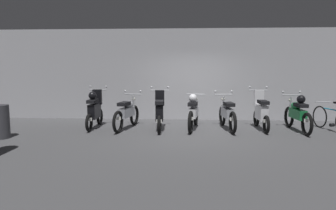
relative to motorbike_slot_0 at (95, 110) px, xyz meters
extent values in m
plane|color=#4C4C4F|center=(3.05, -0.41, -0.57)|extent=(80.00, 80.00, 0.00)
cube|color=#ADADB2|center=(3.05, 1.85, 1.04)|extent=(16.00, 0.30, 3.22)
torus|color=black|center=(0.00, 0.55, -0.30)|extent=(0.09, 0.53, 0.53)
torus|color=black|center=(0.00, -0.60, -0.30)|extent=(0.09, 0.53, 0.53)
cube|color=black|center=(0.00, -0.02, -0.03)|extent=(0.22, 0.74, 0.44)
cube|color=black|center=(0.00, 0.32, 0.37)|extent=(0.28, 0.12, 0.48)
cube|color=black|center=(0.00, -0.19, 0.29)|extent=(0.24, 0.52, 0.10)
cylinder|color=#B7BABF|center=(0.00, 0.46, 0.59)|extent=(0.56, 0.04, 0.04)
sphere|color=#B7BABF|center=(-0.26, 0.46, 0.69)|extent=(0.07, 0.07, 0.07)
sphere|color=#B7BABF|center=(0.26, 0.46, 0.69)|extent=(0.07, 0.07, 0.07)
cylinder|color=#B7BABF|center=(0.00, 0.50, 0.12)|extent=(0.06, 0.15, 0.85)
sphere|color=silver|center=(0.00, 0.50, 0.44)|extent=(0.12, 0.12, 0.12)
cube|color=white|center=(0.00, -0.58, -0.20)|extent=(0.16, 0.01, 0.10)
sphere|color=black|center=(0.00, -0.19, 0.46)|extent=(0.24, 0.24, 0.24)
torus|color=black|center=(1.14, 0.53, -0.24)|extent=(0.22, 0.65, 0.65)
torus|color=black|center=(0.89, -0.74, -0.24)|extent=(0.22, 0.65, 0.65)
cube|color=#9EA0A8|center=(1.02, -0.10, -0.05)|extent=(0.38, 0.86, 0.28)
ellipsoid|color=#9EA0A8|center=(1.05, 0.05, 0.17)|extent=(0.34, 0.48, 0.22)
cube|color=black|center=(0.98, -0.28, 0.23)|extent=(0.34, 0.56, 0.10)
cylinder|color=#B7BABF|center=(1.12, 0.43, 0.45)|extent=(0.56, 0.15, 0.04)
sphere|color=#B7BABF|center=(0.87, 0.48, 0.55)|extent=(0.07, 0.07, 0.07)
sphere|color=#B7BABF|center=(1.38, 0.38, 0.55)|extent=(0.07, 0.07, 0.07)
cylinder|color=#B7BABF|center=(1.13, 0.48, 0.08)|extent=(0.09, 0.17, 0.65)
sphere|color=silver|center=(1.13, 0.48, 0.30)|extent=(0.12, 0.12, 0.12)
cube|color=white|center=(0.89, -0.72, -0.14)|extent=(0.16, 0.04, 0.10)
torus|color=black|center=(2.00, 0.36, -0.30)|extent=(0.12, 0.53, 0.53)
torus|color=black|center=(2.07, -0.78, -0.30)|extent=(0.12, 0.53, 0.53)
cube|color=black|center=(2.03, -0.21, -0.03)|extent=(0.27, 0.75, 0.44)
cube|color=black|center=(2.01, 0.13, 0.37)|extent=(0.29, 0.14, 0.48)
cube|color=black|center=(2.04, -0.37, 0.29)|extent=(0.27, 0.53, 0.10)
cylinder|color=#B7BABF|center=(2.00, 0.27, 0.59)|extent=(0.56, 0.07, 0.04)
sphere|color=#B7BABF|center=(1.74, 0.26, 0.69)|extent=(0.07, 0.07, 0.07)
sphere|color=#B7BABF|center=(2.26, 0.29, 0.69)|extent=(0.07, 0.07, 0.07)
cylinder|color=#B7BABF|center=(2.00, 0.32, 0.12)|extent=(0.07, 0.15, 0.85)
sphere|color=silver|center=(2.00, 0.32, 0.44)|extent=(0.12, 0.12, 0.12)
cube|color=white|center=(2.07, -0.76, -0.20)|extent=(0.16, 0.02, 0.10)
torus|color=black|center=(3.14, 0.64, -0.24)|extent=(0.18, 0.66, 0.65)
torus|color=black|center=(2.95, -0.65, -0.24)|extent=(0.18, 0.66, 0.65)
cube|color=silver|center=(3.05, -0.01, -0.05)|extent=(0.34, 0.86, 0.28)
ellipsoid|color=silver|center=(3.07, 0.15, 0.17)|extent=(0.32, 0.47, 0.22)
cube|color=black|center=(3.02, -0.19, 0.23)|extent=(0.31, 0.55, 0.10)
cylinder|color=#B7BABF|center=(3.13, 0.53, 0.45)|extent=(0.56, 0.12, 0.04)
cylinder|color=#B7BABF|center=(3.14, 0.58, 0.08)|extent=(0.08, 0.17, 0.65)
sphere|color=silver|center=(3.14, 0.58, 0.30)|extent=(0.12, 0.12, 0.12)
cube|color=white|center=(2.96, -0.62, -0.14)|extent=(0.16, 0.04, 0.10)
sphere|color=silver|center=(3.02, -0.19, 0.40)|extent=(0.24, 0.24, 0.24)
torus|color=black|center=(3.99, 0.61, -0.24)|extent=(0.16, 0.66, 0.65)
torus|color=black|center=(4.14, -0.68, -0.24)|extent=(0.16, 0.66, 0.65)
cube|color=#9EA0A8|center=(4.06, -0.03, -0.05)|extent=(0.31, 0.85, 0.28)
ellipsoid|color=#9EA0A8|center=(4.05, 0.12, 0.17)|extent=(0.31, 0.47, 0.22)
cube|color=black|center=(4.08, -0.21, 0.23)|extent=(0.30, 0.54, 0.10)
cylinder|color=#B7BABF|center=(4.01, 0.51, 0.45)|extent=(0.56, 0.10, 0.04)
sphere|color=#B7BABF|center=(3.75, 0.48, 0.55)|extent=(0.07, 0.07, 0.07)
sphere|color=#B7BABF|center=(4.26, 0.54, 0.55)|extent=(0.07, 0.07, 0.07)
cylinder|color=#B7BABF|center=(4.00, 0.56, 0.08)|extent=(0.07, 0.16, 0.65)
sphere|color=silver|center=(4.00, 0.56, 0.30)|extent=(0.12, 0.12, 0.12)
cube|color=white|center=(4.13, -0.65, -0.14)|extent=(0.16, 0.03, 0.10)
torus|color=black|center=(5.07, 0.57, -0.30)|extent=(0.10, 0.53, 0.53)
torus|color=black|center=(5.09, -0.58, -0.30)|extent=(0.10, 0.53, 0.53)
cube|color=silver|center=(5.08, 0.00, -0.03)|extent=(0.23, 0.74, 0.44)
cube|color=silver|center=(5.07, 0.34, 0.37)|extent=(0.28, 0.13, 0.48)
cube|color=black|center=(5.08, -0.16, 0.29)|extent=(0.25, 0.52, 0.10)
cylinder|color=#B7BABF|center=(5.07, 0.48, 0.59)|extent=(0.56, 0.05, 0.04)
sphere|color=#B7BABF|center=(4.81, 0.48, 0.69)|extent=(0.07, 0.07, 0.07)
sphere|color=#B7BABF|center=(5.33, 0.49, 0.69)|extent=(0.07, 0.07, 0.07)
cylinder|color=#B7BABF|center=(5.07, 0.53, 0.12)|extent=(0.06, 0.15, 0.85)
sphere|color=silver|center=(5.07, 0.53, 0.44)|extent=(0.12, 0.12, 0.12)
cube|color=white|center=(5.09, -0.55, -0.20)|extent=(0.16, 0.02, 0.10)
torus|color=black|center=(6.06, 0.51, -0.24)|extent=(0.12, 0.65, 0.65)
torus|color=black|center=(6.13, -0.79, -0.24)|extent=(0.12, 0.65, 0.65)
cube|color=#197238|center=(6.10, -0.14, -0.05)|extent=(0.26, 0.84, 0.28)
ellipsoid|color=#197238|center=(6.09, 0.01, 0.17)|extent=(0.28, 0.45, 0.22)
cube|color=black|center=(6.11, -0.32, 0.23)|extent=(0.27, 0.53, 0.10)
cylinder|color=#B7BABF|center=(6.07, 0.40, 0.45)|extent=(0.56, 0.06, 0.04)
sphere|color=#B7BABF|center=(5.81, 0.39, 0.55)|extent=(0.07, 0.07, 0.07)
sphere|color=#B7BABF|center=(6.33, 0.42, 0.55)|extent=(0.07, 0.07, 0.07)
cylinder|color=#B7BABF|center=(6.07, 0.45, 0.08)|extent=(0.06, 0.16, 0.65)
sphere|color=silver|center=(6.07, 0.45, 0.30)|extent=(0.12, 0.12, 0.12)
cube|color=white|center=(6.13, -0.77, -0.14)|extent=(0.16, 0.02, 0.10)
sphere|color=black|center=(6.11, -0.32, 0.40)|extent=(0.24, 0.24, 0.24)
torus|color=black|center=(6.99, 0.46, -0.23)|extent=(0.19, 0.67, 0.68)
cylinder|color=teal|center=(7.10, -0.06, 0.07)|extent=(0.19, 0.67, 0.04)
cylinder|color=#B7BABF|center=(7.01, 0.33, 0.25)|extent=(0.49, 0.14, 0.03)
cylinder|color=black|center=(7.11, -0.11, -0.38)|extent=(0.14, 0.12, 0.10)
cylinder|color=#38383D|center=(-2.07, -1.54, -0.12)|extent=(0.45, 0.45, 0.89)
camera|label=1|loc=(2.82, -9.31, 1.31)|focal=33.04mm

